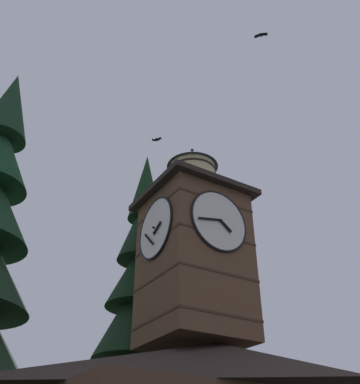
{
  "coord_description": "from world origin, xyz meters",
  "views": [
    {
      "loc": [
        11.97,
        12.02,
        1.81
      ],
      "look_at": [
        2.66,
        -3.2,
        13.04
      ],
      "focal_mm": 41.88,
      "sensor_mm": 36.0,
      "label": 1
    }
  ],
  "objects_px": {
    "pine_tree_behind": "(138,347)",
    "flying_bird_low": "(157,140)",
    "flying_bird_high": "(261,35)",
    "moon": "(125,344)",
    "clock_tower": "(194,250)"
  },
  "relations": [
    {
      "from": "pine_tree_behind",
      "to": "flying_bird_low",
      "type": "height_order",
      "value": "pine_tree_behind"
    },
    {
      "from": "flying_bird_high",
      "to": "moon",
      "type": "bearing_deg",
      "value": -106.29
    },
    {
      "from": "clock_tower",
      "to": "pine_tree_behind",
      "type": "bearing_deg",
      "value": -88.15
    },
    {
      "from": "clock_tower",
      "to": "moon",
      "type": "height_order",
      "value": "clock_tower"
    },
    {
      "from": "flying_bird_high",
      "to": "flying_bird_low",
      "type": "distance_m",
      "value": 7.31
    },
    {
      "from": "moon",
      "to": "flying_bird_high",
      "type": "height_order",
      "value": "flying_bird_high"
    },
    {
      "from": "pine_tree_behind",
      "to": "moon",
      "type": "distance_m",
      "value": 32.21
    },
    {
      "from": "pine_tree_behind",
      "to": "flying_bird_low",
      "type": "distance_m",
      "value": 10.06
    },
    {
      "from": "flying_bird_low",
      "to": "pine_tree_behind",
      "type": "bearing_deg",
      "value": -109.77
    },
    {
      "from": "pine_tree_behind",
      "to": "flying_bird_low",
      "type": "relative_size",
      "value": 37.08
    },
    {
      "from": "flying_bird_high",
      "to": "flying_bird_low",
      "type": "bearing_deg",
      "value": -62.56
    },
    {
      "from": "moon",
      "to": "flying_bird_high",
      "type": "bearing_deg",
      "value": 73.71
    },
    {
      "from": "flying_bird_high",
      "to": "flying_bird_low",
      "type": "relative_size",
      "value": 1.23
    },
    {
      "from": "flying_bird_low",
      "to": "moon",
      "type": "bearing_deg",
      "value": -113.16
    },
    {
      "from": "flying_bird_high",
      "to": "clock_tower",
      "type": "bearing_deg",
      "value": -72.15
    }
  ]
}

